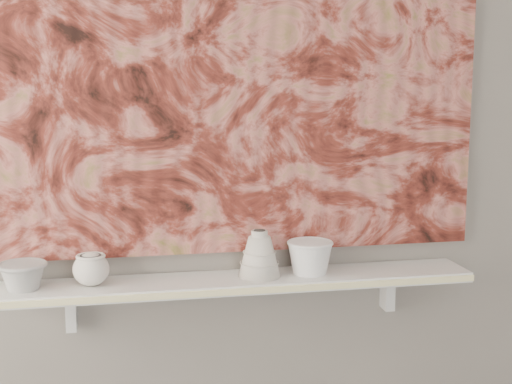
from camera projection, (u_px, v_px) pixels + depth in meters
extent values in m
plane|color=slate|center=(234.00, 132.00, 2.12)|extent=(3.60, 0.00, 3.60)
cube|color=silver|center=(240.00, 282.00, 2.10)|extent=(1.40, 0.18, 0.03)
cube|color=#F0E6A0|center=(245.00, 291.00, 2.01)|extent=(1.40, 0.01, 0.02)
cube|color=silver|center=(71.00, 310.00, 2.08)|extent=(0.03, 0.06, 0.12)
cube|color=silver|center=(387.00, 291.00, 2.27)|extent=(0.03, 0.06, 0.12)
cube|color=maroon|center=(234.00, 68.00, 2.08)|extent=(1.50, 0.02, 1.10)
cube|color=black|center=(379.00, 169.00, 2.20)|extent=(0.09, 0.00, 0.08)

